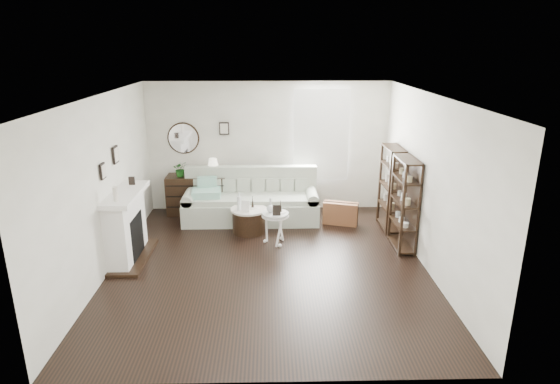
{
  "coord_description": "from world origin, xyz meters",
  "views": [
    {
      "loc": [
        0.02,
        -6.85,
        3.43
      ],
      "look_at": [
        0.2,
        0.8,
        0.98
      ],
      "focal_mm": 30.0,
      "sensor_mm": 36.0,
      "label": 1
    }
  ],
  "objects_px": {
    "sofa": "(251,203)",
    "drum_table": "(249,220)",
    "pedestal_table": "(275,215)",
    "dresser": "(197,194)"
  },
  "relations": [
    {
      "from": "pedestal_table",
      "to": "sofa",
      "type": "bearing_deg",
      "value": 111.05
    },
    {
      "from": "drum_table",
      "to": "pedestal_table",
      "type": "bearing_deg",
      "value": -47.8
    },
    {
      "from": "sofa",
      "to": "pedestal_table",
      "type": "distance_m",
      "value": 1.33
    },
    {
      "from": "drum_table",
      "to": "pedestal_table",
      "type": "relative_size",
      "value": 1.16
    },
    {
      "from": "dresser",
      "to": "drum_table",
      "type": "relative_size",
      "value": 1.82
    },
    {
      "from": "sofa",
      "to": "drum_table",
      "type": "relative_size",
      "value": 3.96
    },
    {
      "from": "drum_table",
      "to": "pedestal_table",
      "type": "distance_m",
      "value": 0.79
    },
    {
      "from": "drum_table",
      "to": "pedestal_table",
      "type": "xyz_separation_m",
      "value": [
        0.49,
        -0.54,
        0.29
      ]
    },
    {
      "from": "dresser",
      "to": "drum_table",
      "type": "height_order",
      "value": "dresser"
    },
    {
      "from": "sofa",
      "to": "dresser",
      "type": "xyz_separation_m",
      "value": [
        -1.14,
        0.39,
        0.06
      ]
    }
  ]
}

